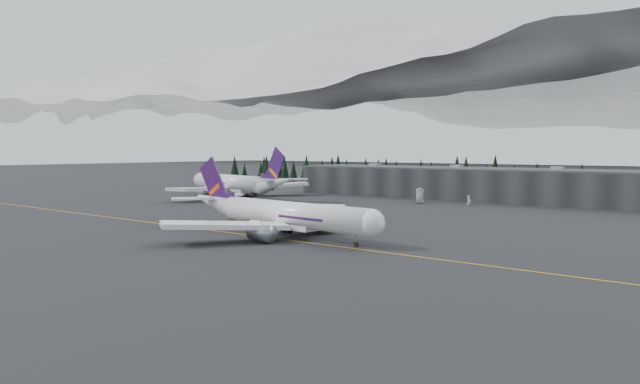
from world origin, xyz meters
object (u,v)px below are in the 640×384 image
Objects in this scene: jet_main at (277,213)px; gse_vehicle_a at (420,201)px; jet_parked at (237,184)px; gse_vehicle_b at (469,204)px; terminal at (479,184)px.

jet_main reaches higher than gse_vehicle_a.
jet_parked reaches higher than gse_vehicle_a.
terminal is at bearing -179.39° from gse_vehicle_b.
jet_parked is 12.26× the size of gse_vehicle_a.
gse_vehicle_a is at bearing -96.82° from gse_vehicle_b.
gse_vehicle_a is at bearing 101.75° from jet_main.
gse_vehicle_a is (-9.82, -32.06, -5.50)m from terminal.
gse_vehicle_b is at bearing -150.59° from jet_parked.
gse_vehicle_b is (90.58, 26.18, -5.30)m from jet_parked.
jet_parked reaches higher than jet_main.
terminal is 27.78× the size of gse_vehicle_a.
terminal is 122.97m from jet_main.
terminal is 2.27× the size of jet_parked.
jet_main is 107.37m from jet_parked.
jet_parked reaches higher than gse_vehicle_b.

